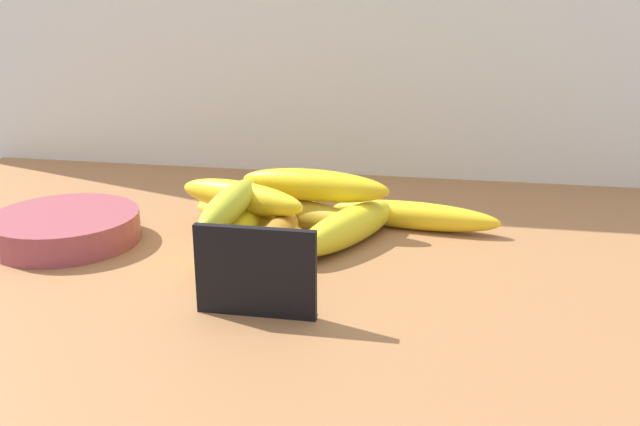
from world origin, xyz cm
name	(u,v)px	position (x,y,z in cm)	size (l,w,h in cm)	color
counter_top	(255,276)	(0.00, 0.00, 1.50)	(110.00, 76.00, 3.00)	#91623A
chalkboard_sign	(256,275)	(3.51, -11.77, 6.86)	(11.00, 1.80, 8.40)	black
fruit_bowl	(66,228)	(-23.10, 2.39, 4.69)	(16.78, 16.78, 3.37)	#94414D
banana_0	(234,236)	(-2.90, 2.29, 5.13)	(16.50, 4.27, 4.27)	yellow
banana_1	(253,223)	(-2.38, 8.11, 4.61)	(20.45, 3.23, 3.23)	yellow
banana_2	(311,217)	(3.97, 11.12, 4.82)	(15.47, 3.65, 3.65)	#AC8D21
banana_3	(414,216)	(16.14, 14.20, 4.70)	(20.55, 3.39, 3.39)	yellow
banana_4	(258,205)	(-3.41, 14.35, 4.89)	(15.30, 3.79, 3.79)	yellow
banana_5	(349,227)	(9.08, 7.60, 5.10)	(18.58, 4.19, 4.19)	yellow
banana_6	(271,247)	(1.90, 0.03, 5.01)	(20.46, 4.03, 4.03)	#A66C26
banana_7	(241,197)	(-3.48, 7.26, 8.05)	(16.76, 3.64, 3.64)	yellow
banana_8	(229,205)	(-3.02, 1.45, 8.94)	(16.94, 3.33, 3.33)	#AEB628
banana_9	(314,185)	(4.24, 11.84, 8.56)	(18.36, 3.82, 3.82)	yellow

